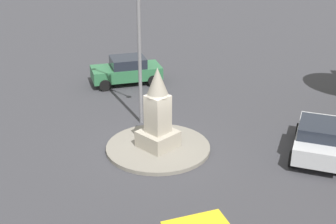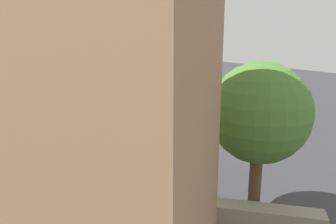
{
  "view_description": "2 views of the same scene",
  "coord_description": "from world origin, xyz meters",
  "px_view_note": "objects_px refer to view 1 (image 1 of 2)",
  "views": [
    {
      "loc": [
        -12.25,
        11.83,
        9.14
      ],
      "look_at": [
        -0.47,
        -0.11,
        1.81
      ],
      "focal_mm": 49.18,
      "sensor_mm": 36.0,
      "label": 1
    },
    {
      "loc": [
        -14.17,
        -18.01,
        7.24
      ],
      "look_at": [
        0.35,
        -0.9,
        1.48
      ],
      "focal_mm": 36.19,
      "sensor_mm": 36.0,
      "label": 2
    }
  ],
  "objects_px": {
    "monument": "(158,115)",
    "streetlamp": "(139,29)",
    "car_green_waiting": "(127,70)",
    "car_silver_near_island": "(319,138)"
  },
  "relations": [
    {
      "from": "monument",
      "to": "car_green_waiting",
      "type": "xyz_separation_m",
      "value": [
        7.06,
        -4.37,
        -0.78
      ]
    },
    {
      "from": "car_silver_near_island",
      "to": "streetlamp",
      "type": "bearing_deg",
      "value": 21.54
    },
    {
      "from": "monument",
      "to": "car_green_waiting",
      "type": "relative_size",
      "value": 0.8
    },
    {
      "from": "monument",
      "to": "streetlamp",
      "type": "relative_size",
      "value": 0.47
    },
    {
      "from": "monument",
      "to": "car_green_waiting",
      "type": "height_order",
      "value": "monument"
    },
    {
      "from": "car_silver_near_island",
      "to": "car_green_waiting",
      "type": "height_order",
      "value": "car_green_waiting"
    },
    {
      "from": "streetlamp",
      "to": "car_green_waiting",
      "type": "relative_size",
      "value": 1.7
    },
    {
      "from": "streetlamp",
      "to": "car_silver_near_island",
      "type": "bearing_deg",
      "value": -158.46
    },
    {
      "from": "car_silver_near_island",
      "to": "car_green_waiting",
      "type": "relative_size",
      "value": 0.98
    },
    {
      "from": "monument",
      "to": "streetlamp",
      "type": "distance_m",
      "value": 4.01
    }
  ]
}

